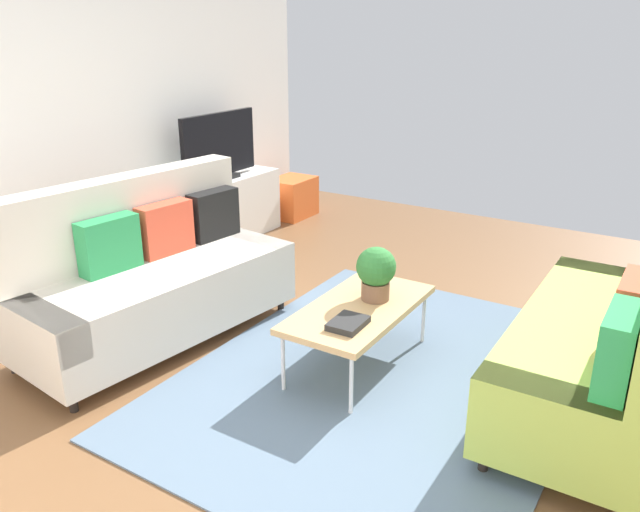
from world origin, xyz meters
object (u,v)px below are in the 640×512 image
object	(u,v)px
tv	(219,147)
bottle_1	(212,171)
storage_trunk	(292,197)
bottle_0	(206,175)
potted_plant	(376,271)
table_book_0	(348,323)
vase_0	(173,182)
couch_green	(614,341)
couch_beige	(150,275)
coffee_table	(359,310)
tv_console	(221,210)
vase_1	(188,178)

from	to	relation	value
tv	bottle_1	xyz separation A→B (m)	(-0.14, -0.02, -0.20)
storage_trunk	bottle_0	distance (m)	1.43
potted_plant	table_book_0	world-z (taller)	potted_plant
storage_trunk	bottle_1	bearing A→B (deg)	177.23
table_book_0	vase_0	world-z (taller)	vase_0
couch_green	tv	bearing A→B (deg)	72.38
couch_beige	coffee_table	world-z (taller)	couch_beige
potted_plant	couch_beige	bearing A→B (deg)	109.77
tv_console	tv	size ratio (longest dim) A/B	1.40
storage_trunk	vase_1	size ratio (longest dim) A/B	3.45
table_book_0	vase_0	xyz separation A→B (m)	(1.16, 2.50, 0.28)
couch_green	coffee_table	bearing A→B (deg)	100.92
couch_green	storage_trunk	size ratio (longest dim) A/B	3.66
tv	storage_trunk	world-z (taller)	tv
couch_beige	vase_0	distance (m)	1.62
coffee_table	table_book_0	xyz separation A→B (m)	(-0.28, -0.08, 0.05)
vase_1	bottle_0	world-z (taller)	bottle_0
vase_1	bottle_0	xyz separation A→B (m)	(0.15, -0.09, 0.02)
table_book_0	bottle_1	world-z (taller)	bottle_1
tv	vase_0	size ratio (longest dim) A/B	6.34
coffee_table	tv	bearing A→B (deg)	58.19
table_book_0	bottle_1	bearing A→B (deg)	56.44
potted_plant	vase_1	size ratio (longest dim) A/B	2.30
couch_beige	potted_plant	size ratio (longest dim) A/B	5.74
potted_plant	vase_1	world-z (taller)	vase_1
storage_trunk	bottle_1	world-z (taller)	bottle_1
tv	coffee_table	bearing A→B (deg)	-121.81
storage_trunk	vase_0	xyz separation A→B (m)	(-1.68, 0.15, 0.50)
storage_trunk	vase_0	size ratio (longest dim) A/B	3.30
tv_console	tv	bearing A→B (deg)	-90.00
couch_beige	tv_console	distance (m)	2.07
vase_1	vase_0	bearing A→B (deg)	180.00
coffee_table	bottle_0	size ratio (longest dim) A/B	6.01
couch_green	bottle_0	distance (m)	3.87
storage_trunk	tv	bearing A→B (deg)	175.84
tv	couch_beige	bearing A→B (deg)	-153.23
couch_green	potted_plant	world-z (taller)	couch_green
coffee_table	table_book_0	distance (m)	0.30
bottle_0	vase_0	bearing A→B (deg)	165.47
tv	bottle_1	world-z (taller)	tv
bottle_1	couch_beige	bearing A→B (deg)	-151.87
couch_green	tv	xyz separation A→B (m)	(1.17, 3.77, 0.51)
table_book_0	vase_1	bearing A→B (deg)	61.58
couch_green	table_book_0	bearing A→B (deg)	112.55
tv	bottle_0	size ratio (longest dim) A/B	5.46
storage_trunk	vase_0	world-z (taller)	vase_0
bottle_1	storage_trunk	bearing A→B (deg)	-2.77
couch_beige	bottle_0	world-z (taller)	couch_beige
storage_trunk	potted_plant	world-z (taller)	potted_plant
table_book_0	storage_trunk	bearing A→B (deg)	39.59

